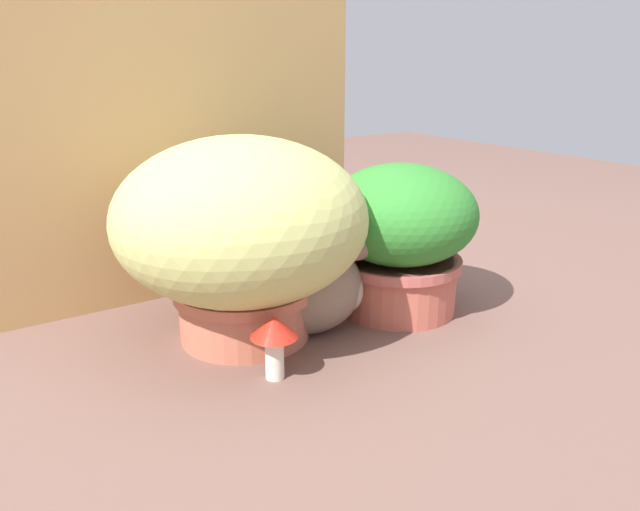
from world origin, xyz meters
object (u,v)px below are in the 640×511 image
at_px(mushroom_ornament_pink, 260,303).
at_px(leafy_planter, 400,233).
at_px(cat, 316,283).
at_px(grass_planter, 241,229).
at_px(mushroom_ornament_red, 274,334).

bearing_deg(mushroom_ornament_pink, leafy_planter, 2.94).
bearing_deg(cat, leafy_planter, -1.50).
bearing_deg(grass_planter, mushroom_ornament_pink, -95.76).
height_order(cat, mushroom_ornament_red, cat).
bearing_deg(leafy_planter, mushroom_ornament_red, -163.08).
xyz_separation_m(leafy_planter, mushroom_ornament_pink, (-0.42, -0.02, -0.09)).
xyz_separation_m(leafy_planter, cat, (-0.25, 0.01, -0.08)).
relative_size(cat, mushroom_ornament_pink, 2.30).
xyz_separation_m(grass_planter, mushroom_ornament_pink, (-0.01, -0.10, -0.14)).
distance_m(leafy_planter, mushroom_ornament_red, 0.48).
bearing_deg(cat, grass_planter, 155.85).
distance_m(grass_planter, mushroom_ornament_red, 0.27).
height_order(grass_planter, mushroom_ornament_red, grass_planter).
xyz_separation_m(grass_planter, leafy_planter, (0.41, -0.08, -0.06)).
height_order(grass_planter, cat, grass_planter).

